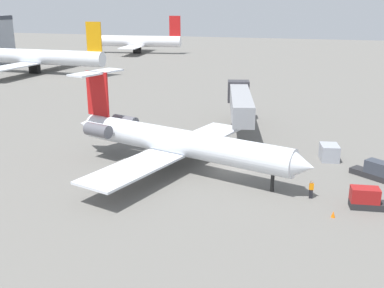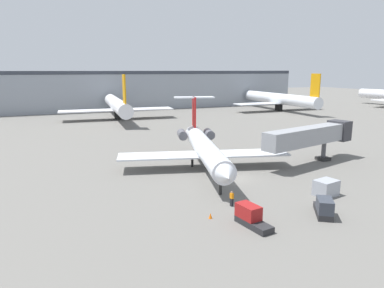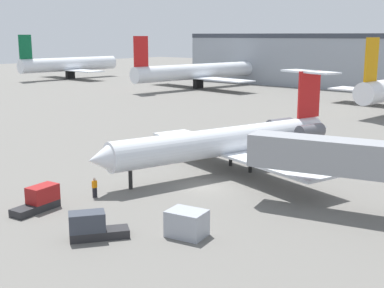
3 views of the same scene
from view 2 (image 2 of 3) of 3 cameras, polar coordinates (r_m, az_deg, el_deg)
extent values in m
cube|color=#66635E|center=(48.24, 6.71, -5.53)|extent=(400.00, 400.00, 0.10)
cylinder|color=silver|center=(51.18, 2.12, -0.75)|extent=(9.45, 25.06, 2.80)
cone|color=silver|center=(38.44, 5.50, -5.05)|extent=(3.15, 2.83, 2.66)
cone|color=silver|center=(64.29, 0.09, 1.83)|extent=(2.99, 3.14, 2.38)
cube|color=silver|center=(53.86, 8.92, -1.45)|extent=(12.37, 7.35, 0.24)
cube|color=silver|center=(51.73, -5.36, -1.91)|extent=(12.37, 7.35, 0.24)
cylinder|color=#595960|center=(60.78, 2.74, 1.62)|extent=(2.30, 3.48, 1.50)
cylinder|color=#595960|center=(60.14, -1.58, 1.52)|extent=(2.30, 3.48, 1.50)
cube|color=red|center=(61.85, 0.33, 5.17)|extent=(1.09, 3.15, 5.16)
cube|color=silver|center=(61.62, 0.34, 7.46)|extent=(7.19, 4.13, 0.20)
cylinder|color=black|center=(41.73, 4.57, -6.93)|extent=(0.36, 0.36, 1.74)
cylinder|color=black|center=(53.90, 3.42, -2.60)|extent=(0.36, 0.36, 1.74)
cylinder|color=black|center=(53.39, 0.05, -2.72)|extent=(0.36, 0.36, 1.74)
cube|color=gray|center=(56.67, 18.02, 1.23)|extent=(17.88, 6.79, 2.60)
cube|color=#333338|center=(63.74, 22.43, 2.03)|extent=(3.10, 3.68, 3.20)
cylinder|color=#4C4C51|center=(60.86, 20.26, -0.98)|extent=(0.70, 0.70, 3.13)
cube|color=#262626|center=(61.14, 20.18, -2.19)|extent=(1.80, 1.80, 0.50)
cube|color=black|center=(38.65, 6.35, -9.23)|extent=(0.29, 0.35, 0.85)
cube|color=orange|center=(38.40, 6.37, -8.22)|extent=(0.32, 0.43, 0.60)
sphere|color=tan|center=(38.26, 6.39, -7.63)|extent=(0.24, 0.24, 0.24)
cube|color=#262628|center=(38.74, 20.18, -10.06)|extent=(3.43, 4.08, 0.60)
cube|color=#333842|center=(37.66, 20.45, -9.16)|extent=(2.52, 2.77, 1.30)
cube|color=#262628|center=(34.17, 9.83, -12.47)|extent=(1.96, 4.16, 0.60)
cube|color=maroon|center=(34.35, 9.00, -10.58)|extent=(1.73, 2.58, 1.30)
cube|color=#999EA8|center=(44.17, 20.61, -6.56)|extent=(2.91, 2.41, 1.82)
cone|color=orange|center=(35.52, 2.96, -11.37)|extent=(0.36, 0.36, 0.55)
cube|color=#8C939E|center=(137.42, -13.55, 8.40)|extent=(149.15, 20.68, 13.90)
cube|color=#333842|center=(127.24, -12.89, 11.05)|extent=(149.15, 0.60, 1.20)
cylinder|color=white|center=(106.49, -11.90, 6.15)|extent=(7.13, 38.80, 3.78)
cube|color=orange|center=(88.95, -10.78, 8.63)|extent=(0.65, 4.01, 7.00)
cube|color=white|center=(106.64, -11.86, 5.36)|extent=(32.84, 8.80, 0.30)
cube|color=black|center=(106.82, -11.83, 4.51)|extent=(1.20, 2.80, 2.40)
cylinder|color=silver|center=(130.33, 13.73, 7.04)|extent=(4.22, 39.75, 3.73)
cube|color=orange|center=(116.09, 19.09, 8.86)|extent=(0.35, 4.00, 7.00)
cube|color=silver|center=(130.45, 13.70, 6.40)|extent=(33.43, 6.41, 0.30)
cube|color=black|center=(130.60, 13.67, 5.70)|extent=(1.20, 2.80, 2.40)
camera|label=1|loc=(37.55, -60.34, 10.37)|focal=42.34mm
camera|label=3|loc=(51.85, 61.82, 4.91)|focal=48.10mm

